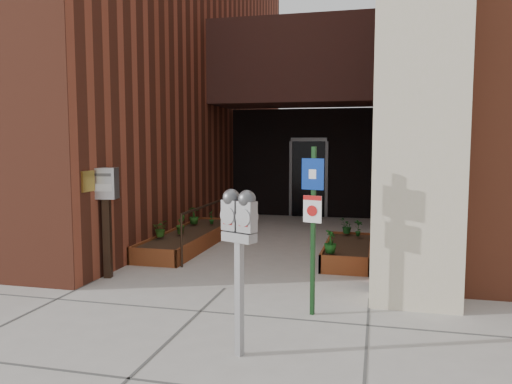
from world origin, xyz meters
The scene contains 15 objects.
ground centered at (0.00, 0.00, 0.00)m, with size 80.00×80.00×0.00m, color #9E9991.
architecture centered at (-0.18, 6.89, 4.98)m, with size 20.00×14.60×10.00m.
planter_left centered at (-1.55, 2.70, 0.13)m, with size 0.90×3.60×0.30m.
planter_right centered at (1.60, 2.20, 0.13)m, with size 0.80×2.20×0.30m.
handrail centered at (-1.05, 2.65, 0.75)m, with size 0.04×3.34×0.90m.
parking_meter centered at (0.81, -2.10, 1.25)m, with size 0.37×0.26×1.61m.
sign_post centered at (1.34, -0.79, 1.23)m, with size 0.27×0.10×2.01m.
payment_dropbox centered at (-1.90, 0.13, 1.21)m, with size 0.38×0.31×1.68m.
shrub_left_a centered at (-1.85, 1.95, 0.46)m, with size 0.29×0.29×0.32m, color #2C601B.
shrub_left_b centered at (-1.62, 2.33, 0.49)m, with size 0.20×0.20×0.37m, color #275618.
shrub_left_c centered at (-1.78, 3.49, 0.49)m, with size 0.21×0.21×0.37m, color #1E5016.
shrub_left_d centered at (-1.41, 3.58, 0.47)m, with size 0.17×0.17×0.33m, color #1A5B1B.
shrub_right_a centered at (1.36, 1.30, 0.48)m, with size 0.21×0.21×0.37m, color #175117.
shrub_right_b centered at (1.74, 2.88, 0.46)m, with size 0.17×0.17×0.32m, color #1C621F.
shrub_right_c centered at (1.51, 3.10, 0.45)m, with size 0.26×0.26×0.29m, color #164E1B.
Camera 1 is at (2.07, -6.58, 2.04)m, focal length 35.00 mm.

